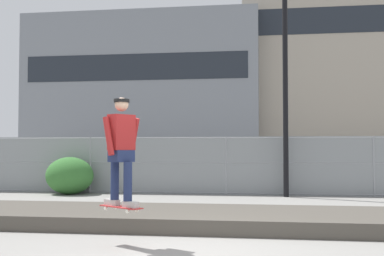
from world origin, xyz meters
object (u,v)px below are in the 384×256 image
object	(u,v)px
parked_car_near	(169,165)
street_lamp	(285,45)
skateboard	(121,207)
shrub_left	(70,176)
skater	(121,145)

from	to	relation	value
parked_car_near	street_lamp	bearing A→B (deg)	-40.30
street_lamp	skateboard	bearing A→B (deg)	-109.10
street_lamp	shrub_left	size ratio (longest dim) A/B	4.89
street_lamp	parked_car_near	size ratio (longest dim) A/B	1.71
parked_car_near	shrub_left	size ratio (longest dim) A/B	2.86
street_lamp	parked_car_near	distance (m)	6.84
skateboard	parked_car_near	distance (m)	11.86
skater	street_lamp	distance (m)	9.10
skater	shrub_left	xyz separation A→B (m)	(-4.05, 7.93, -0.93)
skateboard	street_lamp	distance (m)	9.46
street_lamp	skater	bearing A→B (deg)	-109.10
parked_car_near	shrub_left	world-z (taller)	parked_car_near
skater	shrub_left	bearing A→B (deg)	117.05
skater	parked_car_near	world-z (taller)	skater
skater	street_lamp	size ratio (longest dim) A/B	0.22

